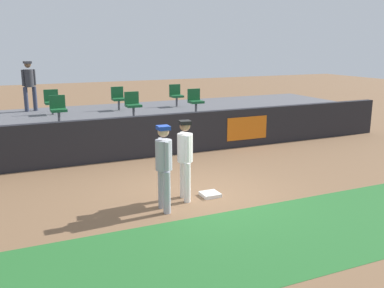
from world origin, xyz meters
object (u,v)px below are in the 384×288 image
object	(u,v)px
seat_front_center	(133,103)
spectator_hooded	(29,82)
player_fielder_home	(185,155)
seat_front_left	(58,108)
seat_back_right	(176,94)
seat_front_right	(195,100)
first_base	(210,194)
seat_back_left	(52,101)
player_runner_visitor	(164,162)
seat_back_center	(118,97)

from	to	relation	value
seat_front_center	spectator_hooded	bearing A→B (deg)	136.01
player_fielder_home	seat_front_left	xyz separation A→B (m)	(-1.94, 5.27, 0.44)
seat_back_right	seat_front_center	xyz separation A→B (m)	(-2.26, -1.80, 0.00)
seat_front_left	seat_back_right	bearing A→B (deg)	21.27
seat_front_right	first_base	bearing A→B (deg)	-111.30
first_base	spectator_hooded	bearing A→B (deg)	110.90
first_base	seat_front_center	xyz separation A→B (m)	(-0.17, 5.33, 1.42)
seat_front_center	seat_front_right	world-z (taller)	same
first_base	seat_back_left	size ratio (longest dim) A/B	0.48
seat_front_center	seat_front_right	size ratio (longest dim) A/B	1.00
seat_back_right	spectator_hooded	xyz separation A→B (m)	(-5.21, 1.05, 0.55)
seat_back_right	seat_back_left	size ratio (longest dim) A/B	1.00
spectator_hooded	seat_back_left	bearing A→B (deg)	105.00
seat_front_right	spectator_hooded	bearing A→B (deg)	151.30
first_base	seat_front_right	distance (m)	5.89
player_fielder_home	player_runner_visitor	size ratio (longest dim) A/B	0.99
seat_front_right	seat_back_left	distance (m)	4.93
seat_back_right	seat_front_right	distance (m)	1.80
first_base	spectator_hooded	xyz separation A→B (m)	(-3.12, 8.17, 1.97)
seat_front_left	seat_front_right	world-z (taller)	same
seat_back_left	seat_back_center	bearing A→B (deg)	-0.01
seat_back_left	seat_back_right	bearing A→B (deg)	-0.00
seat_front_left	seat_back_left	bearing A→B (deg)	89.24
seat_back_left	first_base	bearing A→B (deg)	-70.60
first_base	seat_back_center	world-z (taller)	seat_back_center
seat_front_right	seat_back_left	bearing A→B (deg)	158.57
seat_back_center	seat_front_center	world-z (taller)	same
seat_front_center	seat_front_right	bearing A→B (deg)	-0.01
first_base	seat_back_center	bearing A→B (deg)	91.49
first_base	seat_back_center	size ratio (longest dim) A/B	0.48
player_runner_visitor	player_fielder_home	bearing A→B (deg)	123.72
seat_front_right	spectator_hooded	distance (m)	5.95
seat_back_center	seat_back_left	xyz separation A→B (m)	(-2.32, 0.00, 0.00)
seat_back_left	spectator_hooded	size ratio (longest dim) A/B	0.48
first_base	seat_back_center	xyz separation A→B (m)	(-0.19, 7.13, 1.42)
seat_back_right	seat_back_left	distance (m)	4.60
player_fielder_home	seat_back_center	distance (m)	7.10
player_runner_visitor	seat_front_left	bearing A→B (deg)	-166.29
player_runner_visitor	spectator_hooded	size ratio (longest dim) A/B	1.01
player_fielder_home	seat_back_center	xyz separation A→B (m)	(0.41, 7.07, 0.44)
seat_back_center	seat_back_right	xyz separation A→B (m)	(2.27, -0.00, -0.00)
player_runner_visitor	seat_front_right	size ratio (longest dim) A/B	2.13
seat_back_right	seat_back_center	bearing A→B (deg)	180.00
seat_back_center	seat_front_left	bearing A→B (deg)	-142.53
seat_back_right	spectator_hooded	bearing A→B (deg)	168.66
first_base	player_runner_visitor	bearing A→B (deg)	-163.51
player_fielder_home	spectator_hooded	size ratio (longest dim) A/B	1.00
first_base	spectator_hooded	size ratio (longest dim) A/B	0.23
player_fielder_home	player_runner_visitor	bearing A→B (deg)	-49.75
player_fielder_home	seat_front_left	world-z (taller)	seat_front_left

